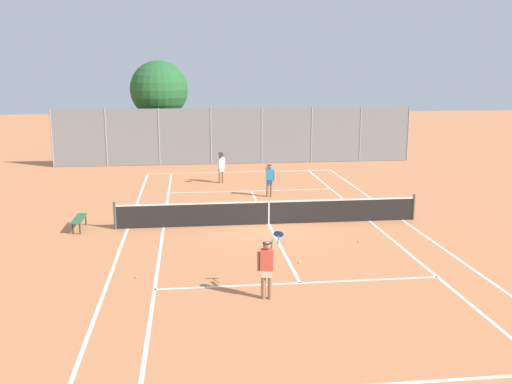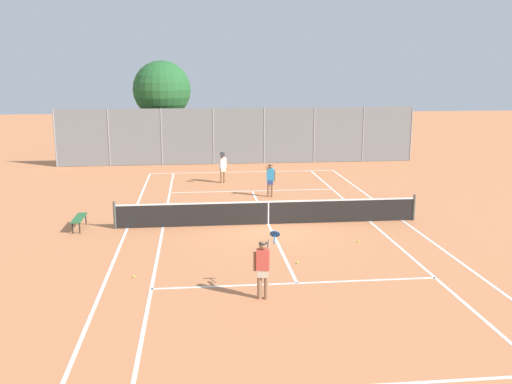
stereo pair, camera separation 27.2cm
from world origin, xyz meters
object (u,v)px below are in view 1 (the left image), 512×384
(loose_tennis_ball_1, at_px, (260,205))
(courtside_bench, at_px, (79,219))
(tennis_net, at_px, (269,212))
(player_far_left, at_px, (221,166))
(loose_tennis_ball_0, at_px, (299,262))
(loose_tennis_ball_4, at_px, (359,241))
(player_far_right, at_px, (270,178))
(loose_tennis_ball_2, at_px, (137,277))
(tree_behind_left, at_px, (159,91))
(player_near_side, at_px, (267,266))

(loose_tennis_ball_1, relative_size, courtside_bench, 0.04)
(tennis_net, relative_size, loose_tennis_ball_1, 181.82)
(player_far_left, relative_size, loose_tennis_ball_0, 26.88)
(loose_tennis_ball_1, xyz_separation_m, loose_tennis_ball_4, (2.82, -5.95, 0.00))
(loose_tennis_ball_0, bearing_deg, tennis_net, 93.80)
(tennis_net, relative_size, courtside_bench, 8.00)
(player_far_left, xyz_separation_m, courtside_bench, (-5.95, -8.53, -0.52))
(player_far_right, xyz_separation_m, courtside_bench, (-8.05, -4.82, -0.50))
(tennis_net, xyz_separation_m, loose_tennis_ball_2, (-4.70, -5.44, -0.48))
(loose_tennis_ball_4, bearing_deg, courtside_bench, 164.48)
(tree_behind_left, bearing_deg, loose_tennis_ball_2, -89.31)
(tennis_net, height_order, player_far_left, player_far_left)
(player_far_right, distance_m, tree_behind_left, 14.14)
(player_far_right, height_order, loose_tennis_ball_0, player_far_right)
(loose_tennis_ball_1, xyz_separation_m, tree_behind_left, (-5.02, 14.11, 4.56))
(tennis_net, bearing_deg, loose_tennis_ball_0, -86.20)
(loose_tennis_ball_4, xyz_separation_m, tree_behind_left, (-7.84, 20.06, 4.56))
(loose_tennis_ball_1, xyz_separation_m, courtside_bench, (-7.36, -3.12, 0.38))
(player_far_right, height_order, loose_tennis_ball_1, player_far_right)
(player_near_side, distance_m, loose_tennis_ball_4, 6.22)
(player_far_right, height_order, loose_tennis_ball_2, player_far_right)
(tennis_net, xyz_separation_m, tree_behind_left, (-4.97, 17.35, 4.09))
(player_far_left, height_order, loose_tennis_ball_1, player_far_left)
(player_near_side, distance_m, courtside_bench, 9.77)
(loose_tennis_ball_2, bearing_deg, loose_tennis_ball_0, 8.30)
(loose_tennis_ball_1, distance_m, courtside_bench, 8.00)
(loose_tennis_ball_0, bearing_deg, tree_behind_left, 103.47)
(tennis_net, xyz_separation_m, player_far_right, (0.74, 4.95, 0.40))
(player_far_right, distance_m, loose_tennis_ball_0, 9.71)
(player_near_side, height_order, loose_tennis_ball_0, player_near_side)
(loose_tennis_ball_0, distance_m, loose_tennis_ball_4, 3.25)
(player_far_left, bearing_deg, loose_tennis_ball_4, -69.58)
(player_far_right, bearing_deg, loose_tennis_ball_0, -92.50)
(player_far_left, bearing_deg, tennis_net, -81.08)
(player_far_left, xyz_separation_m, loose_tennis_ball_4, (4.23, -11.35, -0.89))
(loose_tennis_ball_4, bearing_deg, player_far_left, 110.42)
(tennis_net, height_order, loose_tennis_ball_1, tennis_net)
(loose_tennis_ball_2, distance_m, tree_behind_left, 23.25)
(tennis_net, xyz_separation_m, player_near_side, (-1.10, -7.40, 0.42))
(loose_tennis_ball_2, bearing_deg, loose_tennis_ball_1, 61.37)
(loose_tennis_ball_1, bearing_deg, loose_tennis_ball_0, -88.10)
(loose_tennis_ball_1, distance_m, loose_tennis_ball_2, 9.90)
(player_near_side, relative_size, loose_tennis_ball_0, 26.88)
(player_near_side, height_order, player_far_left, same)
(tennis_net, relative_size, loose_tennis_ball_2, 181.82)
(player_far_right, distance_m, loose_tennis_ball_4, 7.99)
(loose_tennis_ball_2, bearing_deg, tennis_net, 49.22)
(tennis_net, xyz_separation_m, loose_tennis_ball_4, (2.87, -2.70, -0.48))
(tennis_net, xyz_separation_m, loose_tennis_ball_0, (0.31, -4.71, -0.48))
(tennis_net, bearing_deg, player_far_left, 98.92)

